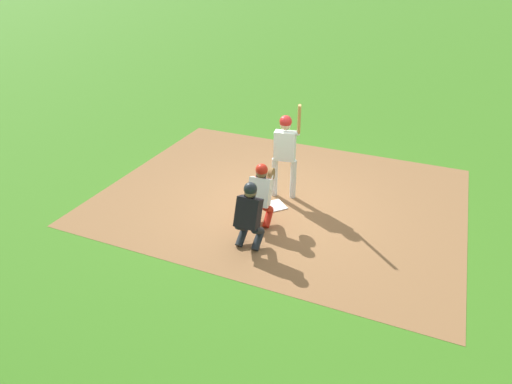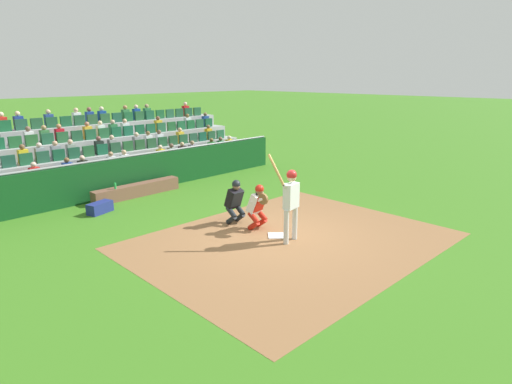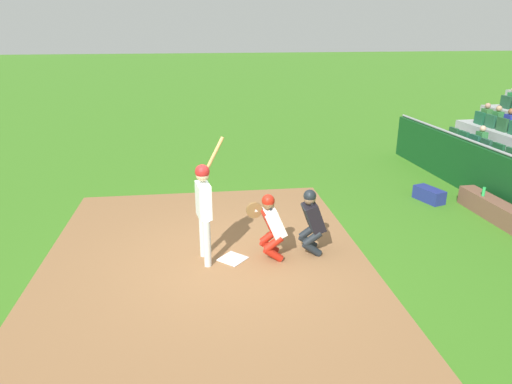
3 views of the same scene
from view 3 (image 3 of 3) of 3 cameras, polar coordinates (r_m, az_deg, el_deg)
The scene contains 9 objects.
ground_plane at distance 8.58m, azimuth -2.95°, elevation -8.50°, with size 160.00×160.00×0.00m, color #3B761E.
infield_dirt_patch at distance 8.55m, azimuth -6.32°, elevation -8.70°, with size 7.65×6.02×0.01m, color olive.
home_plate_marker at distance 8.57m, azimuth -2.95°, elevation -8.40°, with size 0.44×0.44×0.02m, color white.
batter_at_plate at distance 8.11m, azimuth -6.59°, elevation -1.23°, with size 0.71×0.58×2.26m.
catcher_crouching at distance 8.34m, azimuth 1.84°, elevation -3.87°, with size 0.47×0.72×1.29m.
home_plate_umpire at distance 8.60m, azimuth 7.02°, elevation -3.34°, with size 0.47×0.47×1.30m.
dugout_bench at distance 11.20m, azimuth 29.39°, elevation -2.96°, with size 3.23×0.40×0.44m, color brown.
water_bottle_on_bench at distance 11.67m, azimuth 26.76°, elevation 0.04°, with size 0.07×0.07×0.21m, color green.
equipment_duffel_bag at distance 12.13m, azimuth 20.97°, elevation -0.32°, with size 0.78×0.36×0.34m, color navy.
Camera 3 is at (-7.51, 0.83, 4.06)m, focal length 31.75 mm.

